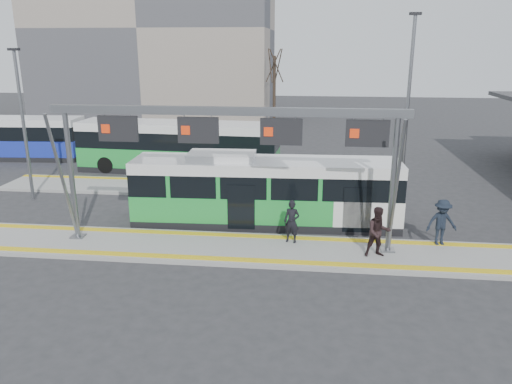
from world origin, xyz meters
TOP-DOWN VIEW (x-y plane):
  - ground at (0.00, 0.00)m, footprint 120.00×120.00m
  - platform_main at (0.00, 0.00)m, footprint 22.00×3.00m
  - platform_second at (-4.00, 8.00)m, footprint 20.00×3.00m
  - tactile_main at (0.00, 0.00)m, footprint 22.00×2.65m
  - tactile_second at (-4.00, 9.15)m, footprint 20.00×0.35m
  - gantry at (-0.35, 0.25)m, footprint 13.00×1.68m
  - apartment_block at (-14.00, 36.00)m, footprint 24.50×12.50m
  - hero_bus at (0.66, 3.16)m, footprint 11.34×2.80m
  - bg_bus_green at (-5.44, 11.77)m, footprint 12.22×3.28m
  - bg_bus_blue at (-18.30, 14.05)m, footprint 10.83×3.03m
  - passenger_a at (1.92, 0.74)m, footprint 0.68×0.52m
  - passenger_b at (5.05, -0.25)m, footprint 1.01×0.86m
  - passenger_c at (7.54, 1.10)m, footprint 1.25×0.85m
  - tree_left at (-5.26, 31.27)m, footprint 1.40×1.40m
  - tree_mid at (-1.01, 29.49)m, footprint 1.40×1.40m
  - tree_far at (-21.91, 30.95)m, footprint 1.40×1.40m
  - lamp_west at (-11.27, 5.35)m, footprint 0.50×0.25m
  - lamp_east at (6.82, 5.97)m, footprint 0.50×0.25m

SIDE VIEW (x-z plane):
  - ground at x=0.00m, z-range 0.00..0.00m
  - platform_main at x=0.00m, z-range 0.00..0.15m
  - platform_second at x=-4.00m, z-range 0.00..0.15m
  - tactile_main at x=0.00m, z-range 0.15..0.17m
  - tactile_second at x=-4.00m, z-range 0.15..0.17m
  - passenger_a at x=1.92m, z-range 0.15..1.81m
  - passenger_c at x=7.54m, z-range 0.15..1.94m
  - passenger_b at x=5.05m, z-range 0.15..1.98m
  - bg_bus_blue at x=-18.30m, z-range -0.02..2.78m
  - hero_bus at x=0.66m, z-range -0.13..2.97m
  - bg_bus_green at x=-5.44m, z-range -0.02..3.00m
  - lamp_west at x=-11.27m, z-range 0.24..7.56m
  - gantry at x=-0.35m, z-range 1.70..6.90m
  - lamp_east at x=6.82m, z-range 0.24..9.04m
  - tree_far at x=-21.91m, z-range 1.80..8.78m
  - tree_mid at x=-1.01m, z-range 1.91..9.29m
  - tree_left at x=-5.26m, z-range 1.99..9.68m
  - apartment_block at x=-14.00m, z-range 0.01..18.41m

